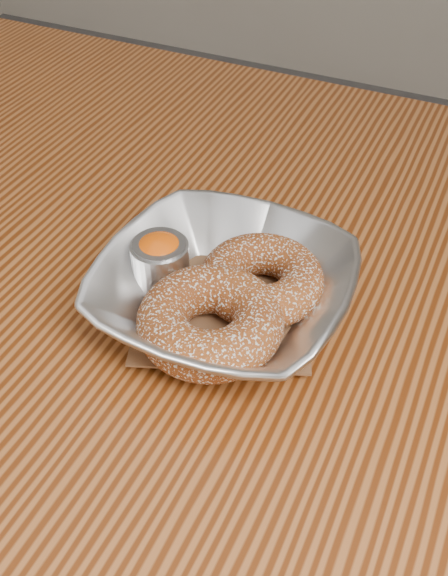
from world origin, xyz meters
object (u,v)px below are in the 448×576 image
at_px(serving_bowl, 224,292).
at_px(ramekin, 160,261).
at_px(donut_back, 262,279).
at_px(donut_front, 210,321).
at_px(table, 175,316).

height_order(serving_bowl, ramekin, ramekin).
height_order(donut_back, ramekin, ramekin).
bearing_deg(serving_bowl, donut_back, 46.18).
distance_m(serving_bowl, ramekin, 0.06).
xyz_separation_m(serving_bowl, ramekin, (-0.06, 0.00, 0.01)).
distance_m(donut_front, ramekin, 0.08).
height_order(table, donut_back, donut_back).
bearing_deg(donut_back, table, 159.80).
height_order(serving_bowl, donut_back, serving_bowl).
height_order(serving_bowl, donut_front, same).
distance_m(table, serving_bowl, 0.17).
height_order(donut_front, ramekin, ramekin).
bearing_deg(donut_front, serving_bowl, 99.63).
relative_size(serving_bowl, donut_front, 1.80).
relative_size(table, ramekin, 23.48).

